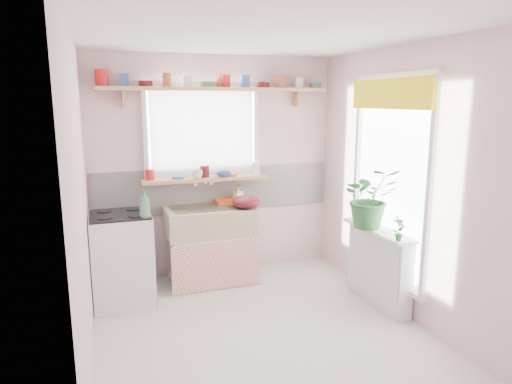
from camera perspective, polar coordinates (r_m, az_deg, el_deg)
name	(u,v)px	position (r m, az deg, el deg)	size (l,w,h in m)	color
room	(294,162)	(4.76, 4.80, 3.74)	(3.20, 3.20, 3.20)	silver
sink_unit	(210,244)	(5.12, -5.75, -6.51)	(0.95, 0.65, 1.11)	white
cooker	(122,258)	(4.76, -16.35, -7.95)	(0.58, 0.58, 0.93)	white
radiator_ledge	(378,265)	(4.74, 15.06, -8.81)	(0.22, 0.95, 0.78)	white
windowsill	(205,179)	(5.13, -6.39, 1.66)	(1.40, 0.22, 0.04)	tan
pine_shelf	(217,89)	(5.08, -4.92, 12.69)	(2.52, 0.24, 0.04)	tan
shelf_crockery	(213,82)	(5.08, -5.42, 13.52)	(2.47, 0.11, 0.12)	red
sill_crockery	(205,172)	(5.12, -6.41, 2.50)	(1.35, 0.11, 0.12)	red
dish_tray	(232,200)	(5.28, -3.06, -1.01)	(0.39, 0.29, 0.04)	#FA5E16
colander	(246,202)	(4.95, -1.21, -1.24)	(0.31, 0.31, 0.14)	#570F19
jade_plant	(370,197)	(4.56, 14.09, -0.67)	(0.54, 0.47, 0.60)	#2A692F
fruit_bowl	(367,217)	(4.87, 13.69, -3.11)	(0.28, 0.28, 0.07)	silver
herb_pot	(399,229)	(4.23, 17.43, -4.43)	(0.12, 0.08, 0.22)	#2D7130
soap_bottle_sink	(238,194)	(5.23, -2.26, -0.25)	(0.09, 0.09, 0.19)	#F3FD70
sill_cup	(197,174)	(5.04, -7.37, 2.23)	(0.12, 0.12, 0.09)	silver
sill_bowl	(224,174)	(5.11, -4.05, 2.20)	(0.17, 0.17, 0.05)	#2E4997
shelf_vase	(221,81)	(5.16, -4.46, 13.69)	(0.14, 0.14, 0.14)	#A34A32
cooker_bottle	(144,204)	(4.41, -13.77, -1.47)	(0.10, 0.10, 0.26)	#458A5C
fruit	(367,212)	(4.86, 13.74, -2.41)	(0.20, 0.14, 0.10)	#FB6015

